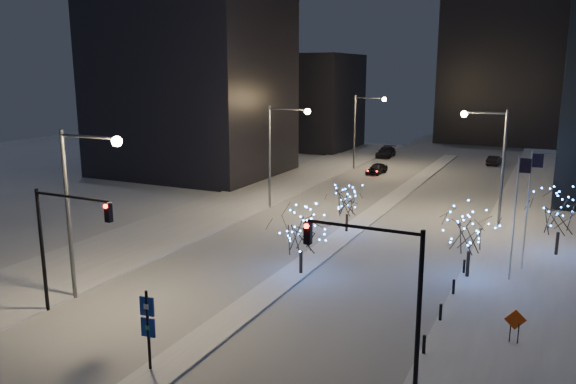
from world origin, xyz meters
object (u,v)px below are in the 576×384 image
Objects in this scene: car_mid at (494,160)px; holiday_tree_median_near at (301,231)px; traffic_signal_east at (383,277)px; holiday_tree_plaza_near at (470,232)px; holiday_tree_plaza_far at (560,213)px; street_lamp_w_far at (362,122)px; street_lamp_east at (493,151)px; traffic_signal_west at (61,233)px; construction_sign at (515,323)px; holiday_tree_median_far at (347,201)px; street_lamp_w_near at (80,193)px; car_near at (377,169)px; wayfinding_sign at (148,323)px; street_lamp_w_mid at (279,143)px; car_far at (386,152)px.

car_mid is 52.86m from holiday_tree_median_near.
holiday_tree_plaza_near is at bearing 83.83° from traffic_signal_east.
street_lamp_w_far is at bearing 130.10° from holiday_tree_plaza_far.
street_lamp_east is at bearing 62.86° from holiday_tree_median_near.
car_mid is at bearing 76.27° from traffic_signal_west.
holiday_tree_median_far is at bearing 118.49° from construction_sign.
traffic_signal_east is at bearing -50.70° from holiday_tree_median_near.
street_lamp_east is 1.43× the size of traffic_signal_west.
street_lamp_w_near is 24.00m from construction_sign.
car_mid is (-2.96, 33.70, -5.78)m from street_lamp_east.
car_near is 52.62m from wayfinding_sign.
street_lamp_w_mid reaches higher than construction_sign.
car_near is (-14.90, 48.58, -4.06)m from traffic_signal_east.
wayfinding_sign is (-10.60, -32.74, -4.08)m from street_lamp_east.
holiday_tree_plaza_far is at bearing -43.59° from car_near.
street_lamp_w_near is at bearing 177.48° from construction_sign.
street_lamp_w_far is 1.00× the size of street_lamp_east.
street_lamp_w_mid is 25.00m from street_lamp_w_far.
street_lamp_w_far is at bearing 90.55° from traffic_signal_west.
street_lamp_w_near is 1.43× the size of traffic_signal_west.
traffic_signal_west is 14.52m from holiday_tree_median_near.
traffic_signal_east is at bearing 15.48° from wayfinding_sign.
holiday_tree_median_far is at bearing -141.75° from street_lamp_east.
car_mid is 0.88× the size of holiday_tree_plaza_near.
street_lamp_w_far is at bearing 148.30° from car_near.
holiday_tree_plaza_near is at bearing -31.47° from holiday_tree_median_far.
street_lamp_w_near is 1.80× the size of car_far.
street_lamp_w_mid is 1.43× the size of traffic_signal_east.
car_near is at bearing 129.34° from street_lamp_east.
street_lamp_east reaches higher than traffic_signal_east.
holiday_tree_plaza_far reaches higher than car_far.
car_mid is 66.90m from wayfinding_sign.
car_far is 43.36m from holiday_tree_median_far.
street_lamp_w_mid is 5.75× the size of construction_sign.
street_lamp_east reaches higher than car_mid.
street_lamp_east is (19.02, 28.00, -0.05)m from street_lamp_w_near.
street_lamp_w_mid is 1.43× the size of traffic_signal_west.
street_lamp_east reaches higher than car_far.
holiday_tree_plaza_far is at bearing -9.68° from street_lamp_w_mid.
street_lamp_w_mid is at bearing -92.30° from car_far.
holiday_tree_plaza_near is at bearing -62.01° from street_lamp_w_far.
car_mid is at bearing 66.36° from street_lamp_w_mid.
traffic_signal_east is 1.26× the size of car_far.
street_lamp_east reaches higher than holiday_tree_median_near.
holiday_tree_plaza_far reaches higher than wayfinding_sign.
holiday_tree_median_far is at bearing -29.94° from street_lamp_w_mid.
holiday_tree_plaza_near is (0.42, -14.58, -3.31)m from street_lamp_east.
holiday_tree_plaza_far is (8.52, -40.89, 2.62)m from car_mid.
holiday_tree_plaza_near is (3.38, -48.28, 2.48)m from car_mid.
car_mid is (16.06, 61.70, -5.83)m from street_lamp_w_near.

